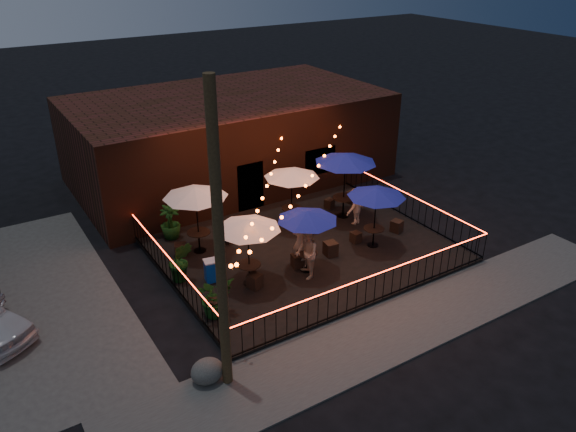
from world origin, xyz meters
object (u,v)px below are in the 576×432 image
(utility_pole, at_px, (220,249))
(cafe_table_1, at_px, (195,193))
(cafe_table_5, at_px, (345,159))
(cooler, at_px, (213,270))
(cafe_table_2, at_px, (307,217))
(cafe_table_3, at_px, (292,174))
(cafe_table_0, at_px, (248,225))
(cafe_table_4, at_px, (377,193))
(boulder, at_px, (207,371))

(utility_pole, height_order, cafe_table_1, utility_pole)
(cafe_table_5, relative_size, cooler, 3.66)
(cafe_table_2, distance_m, cafe_table_5, 4.54)
(cafe_table_3, height_order, cafe_table_5, cafe_table_5)
(cafe_table_2, xyz_separation_m, cafe_table_5, (3.60, 2.72, 0.43))
(cafe_table_2, bearing_deg, cafe_table_0, 171.08)
(cafe_table_2, height_order, cafe_table_3, cafe_table_3)
(cafe_table_5, xyz_separation_m, cooler, (-6.58, -1.59, -2.10))
(cafe_table_1, xyz_separation_m, cafe_table_3, (3.98, 0.03, -0.13))
(cafe_table_0, relative_size, cafe_table_4, 1.02)
(cafe_table_2, relative_size, boulder, 2.80)
(utility_pole, height_order, cafe_table_4, utility_pole)
(cafe_table_2, bearing_deg, cafe_table_4, 2.77)
(cafe_table_1, bearing_deg, cafe_table_4, -28.23)
(cafe_table_3, distance_m, cafe_table_4, 3.46)
(cafe_table_1, height_order, cafe_table_3, cafe_table_1)
(utility_pole, relative_size, cooler, 10.38)
(cafe_table_5, bearing_deg, utility_pole, -143.94)
(cafe_table_3, height_order, cafe_table_4, cafe_table_3)
(cafe_table_2, height_order, cafe_table_5, cafe_table_5)
(cafe_table_3, bearing_deg, utility_pole, -133.08)
(utility_pole, bearing_deg, boulder, 145.58)
(utility_pole, height_order, cooler, utility_pole)
(cafe_table_0, relative_size, cafe_table_5, 0.84)
(cafe_table_0, distance_m, cafe_table_5, 6.15)
(cafe_table_5, height_order, boulder, cafe_table_5)
(cafe_table_4, bearing_deg, cafe_table_2, -177.23)
(cafe_table_5, height_order, cooler, cafe_table_5)
(utility_pole, distance_m, cafe_table_1, 6.98)
(utility_pole, distance_m, cafe_table_5, 10.32)
(boulder, bearing_deg, cafe_table_5, 33.34)
(cafe_table_4, distance_m, cafe_table_5, 2.65)
(cooler, relative_size, boulder, 0.87)
(cafe_table_2, xyz_separation_m, cooler, (-2.97, 1.13, -1.67))
(cafe_table_0, distance_m, boulder, 4.92)
(utility_pole, height_order, cafe_table_0, utility_pole)
(cafe_table_1, bearing_deg, cafe_table_0, -79.62)
(utility_pole, height_order, cafe_table_5, utility_pole)
(cafe_table_4, height_order, cafe_table_5, cafe_table_5)
(cafe_table_2, height_order, cooler, cafe_table_2)
(cafe_table_0, height_order, cafe_table_3, cafe_table_3)
(cafe_table_5, bearing_deg, cafe_table_0, -157.02)
(cafe_table_3, bearing_deg, cafe_table_5, -12.22)
(cafe_table_3, xyz_separation_m, cafe_table_4, (1.65, -3.05, -0.05))
(boulder, bearing_deg, cafe_table_3, 43.61)
(boulder, bearing_deg, cafe_table_4, 21.14)
(cafe_table_3, height_order, boulder, cafe_table_3)
(utility_pole, height_order, cafe_table_2, utility_pole)
(cafe_table_2, height_order, boulder, cafe_table_2)
(cafe_table_2, bearing_deg, boulder, -149.47)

